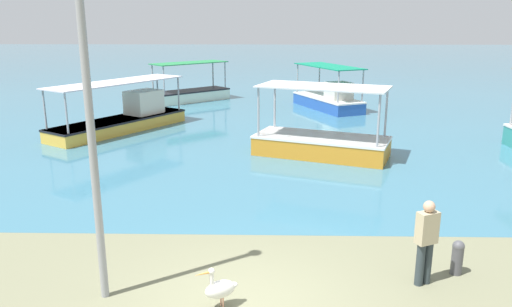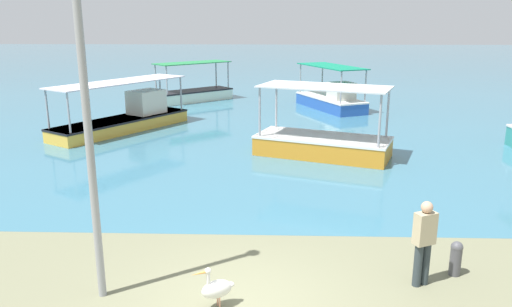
{
  "view_description": "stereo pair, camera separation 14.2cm",
  "coord_description": "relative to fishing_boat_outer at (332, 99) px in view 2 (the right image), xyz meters",
  "views": [
    {
      "loc": [
        0.41,
        -7.81,
        4.92
      ],
      "look_at": [
        0.1,
        5.71,
        1.26
      ],
      "focal_mm": 35.0,
      "sensor_mm": 36.0,
      "label": 1
    },
    {
      "loc": [
        0.55,
        -7.81,
        4.92
      ],
      "look_at": [
        0.1,
        5.71,
        1.26
      ],
      "focal_mm": 35.0,
      "sensor_mm": 36.0,
      "label": 2
    }
  ],
  "objects": [
    {
      "name": "ground",
      "position": [
        -3.87,
        -20.05,
        -0.6
      ],
      "size": [
        120.0,
        120.0,
        0.0
      ],
      "primitive_type": "plane",
      "color": "#727356"
    },
    {
      "name": "harbor_water",
      "position": [
        -3.87,
        27.95,
        -0.6
      ],
      "size": [
        110.0,
        90.0,
        0.0
      ],
      "primitive_type": "cube",
      "color": "#386E85",
      "rests_on": "ground"
    },
    {
      "name": "fishing_boat_outer",
      "position": [
        0.0,
        0.0,
        0.0
      ],
      "size": [
        3.7,
        5.33,
        2.39
      ],
      "color": "#2855AC",
      "rests_on": "harbor_water"
    },
    {
      "name": "fishing_boat_far_right",
      "position": [
        -1.46,
        -9.93,
        -0.07
      ],
      "size": [
        5.25,
        3.6,
        2.59
      ],
      "color": "orange",
      "rests_on": "harbor_water"
    },
    {
      "name": "fishing_boat_far_left",
      "position": [
        -8.2,
        2.58,
        -0.1
      ],
      "size": [
        4.75,
        4.44,
        2.36
      ],
      "color": "white",
      "rests_on": "harbor_water"
    },
    {
      "name": "fishing_boat_near_left",
      "position": [
        -9.96,
        -5.71,
        -0.01
      ],
      "size": [
        5.16,
        6.68,
        2.23
      ],
      "color": "gold",
      "rests_on": "harbor_water"
    },
    {
      "name": "pelican",
      "position": [
        -4.27,
        -20.11,
        -0.23
      ],
      "size": [
        0.75,
        0.51,
        0.8
      ],
      "color": "#E0997A",
      "rests_on": "ground"
    },
    {
      "name": "lamp_post",
      "position": [
        -6.42,
        -19.78,
        3.1
      ],
      "size": [
        0.28,
        0.28,
        6.68
      ],
      "color": "gray",
      "rests_on": "ground"
    },
    {
      "name": "mooring_bollard",
      "position": [
        0.31,
        -18.79,
        -0.22
      ],
      "size": [
        0.23,
        0.23,
        0.71
      ],
      "color": "#47474C",
      "rests_on": "ground"
    },
    {
      "name": "fisherman_standing",
      "position": [
        -0.47,
        -19.2,
        0.3
      ],
      "size": [
        0.46,
        0.37,
        1.69
      ],
      "color": "#2D373C",
      "rests_on": "ground"
    }
  ]
}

